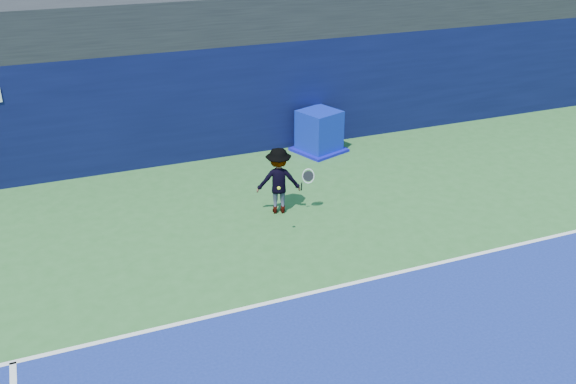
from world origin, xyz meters
The scene contains 6 objects.
baseline centered at (0.00, 3.00, 0.01)m, with size 24.00×0.10×0.01m, color white.
stadium_band centered at (0.00, 11.50, 3.60)m, with size 36.00×3.00×1.20m, color black.
back_wall_assembly centered at (0.00, 10.50, 1.50)m, with size 36.00×1.03×3.00m.
equipment_cart centered at (3.14, 9.43, 0.54)m, with size 1.56×1.56×1.17m.
tennis_player centered at (0.70, 6.31, 0.77)m, with size 1.29×0.83×1.53m.
tennis_ball centered at (0.21, 5.04, 1.20)m, with size 0.07×0.07×0.07m.
Camera 1 is at (-4.04, -5.86, 6.53)m, focal length 40.00 mm.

